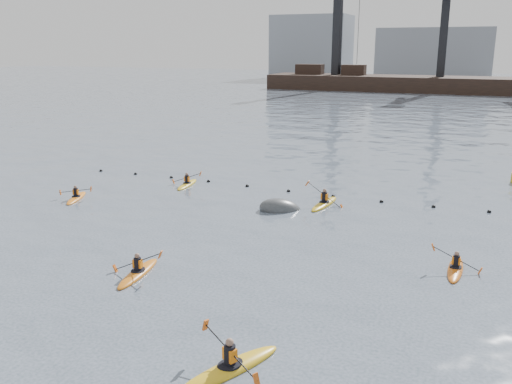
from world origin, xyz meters
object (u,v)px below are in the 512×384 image
at_px(kayaker_2, 76,197).
at_px(mooring_buoy, 280,210).
at_px(kayaker_5, 187,184).
at_px(kayaker_4, 455,268).
at_px(kayaker_3, 324,203).
at_px(kayaker_1, 230,367).
at_px(kayaker_0, 138,272).

relative_size(kayaker_2, mooring_buoy, 1.20).
bearing_deg(kayaker_5, kayaker_2, -137.53).
bearing_deg(mooring_buoy, kayaker_4, -28.74).
relative_size(kayaker_3, kayaker_4, 1.18).
xyz_separation_m(kayaker_1, kayaker_5, (-12.02, 18.49, -0.02)).
height_order(kayaker_4, kayaker_5, kayaker_4).
height_order(kayaker_0, kayaker_2, kayaker_0).
relative_size(kayaker_3, mooring_buoy, 1.42).
distance_m(kayaker_2, kayaker_3, 15.20).
xyz_separation_m(kayaker_2, kayaker_4, (22.23, -2.65, 0.00)).
xyz_separation_m(kayaker_4, mooring_buoy, (-9.82, 5.39, -0.09)).
bearing_deg(kayaker_0, kayaker_4, 17.05).
height_order(kayaker_2, kayaker_3, kayaker_3).
bearing_deg(kayaker_0, mooring_buoy, 70.99).
bearing_deg(kayaker_1, kayaker_2, 168.26).
xyz_separation_m(kayaker_1, kayaker_3, (-2.16, 17.53, -0.00)).
distance_m(kayaker_3, kayaker_5, 9.91).
distance_m(kayaker_1, kayaker_3, 17.66).
distance_m(kayaker_4, kayaker_5, 19.45).
xyz_separation_m(kayaker_2, kayaker_3, (14.48, 4.65, 0.02)).
xyz_separation_m(kayaker_2, kayaker_5, (4.61, 5.60, 0.00)).
bearing_deg(kayaker_0, kayaker_2, 133.80).
bearing_deg(kayaker_1, kayaker_4, 87.36).
distance_m(kayaker_1, kayaker_4, 11.66).
relative_size(kayaker_1, kayaker_5, 1.15).
bearing_deg(kayaker_2, kayaker_4, -28.29).
xyz_separation_m(kayaker_3, kayaker_4, (7.75, -7.30, -0.02)).
distance_m(kayaker_0, kayaker_2, 13.06).
relative_size(kayaker_0, kayaker_2, 1.11).
bearing_deg(mooring_buoy, kayaker_1, -74.84).
relative_size(kayaker_5, mooring_buoy, 1.25).
relative_size(kayaker_3, kayaker_5, 1.13).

